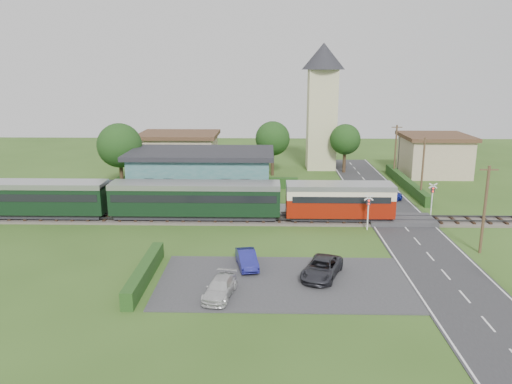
{
  "coord_description": "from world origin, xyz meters",
  "views": [
    {
      "loc": [
        -2.58,
        -43.51,
        14.18
      ],
      "look_at": [
        -3.76,
        4.0,
        2.36
      ],
      "focal_mm": 35.0,
      "sensor_mm": 36.0,
      "label": 1
    }
  ],
  "objects_px": {
    "station_building": "(202,174)",
    "car_park_dark": "(322,268)",
    "church_tower": "(322,97)",
    "crossing_signal_near": "(368,207)",
    "house_east": "(434,154)",
    "car_park_silver": "(220,288)",
    "equipment_hut": "(116,194)",
    "crossing_signal_far": "(432,194)",
    "train": "(162,198)",
    "house_west": "(179,152)",
    "car_park_blue": "(247,259)",
    "pedestrian_near": "(260,198)",
    "car_on_road": "(385,194)",
    "pedestrian_far": "(146,198)"
  },
  "relations": [
    {
      "from": "house_west",
      "to": "car_park_blue",
      "type": "relative_size",
      "value": 2.95
    },
    {
      "from": "house_east",
      "to": "car_park_dark",
      "type": "height_order",
      "value": "house_east"
    },
    {
      "from": "car_park_blue",
      "to": "pedestrian_near",
      "type": "height_order",
      "value": "pedestrian_near"
    },
    {
      "from": "equipment_hut",
      "to": "car_park_blue",
      "type": "bearing_deg",
      "value": -46.58
    },
    {
      "from": "church_tower",
      "to": "pedestrian_far",
      "type": "relative_size",
      "value": 9.03
    },
    {
      "from": "train",
      "to": "house_west",
      "type": "xyz_separation_m",
      "value": [
        -2.37,
        23.0,
        0.61
      ]
    },
    {
      "from": "crossing_signal_far",
      "to": "car_on_road",
      "type": "relative_size",
      "value": 0.85
    },
    {
      "from": "equipment_hut",
      "to": "crossing_signal_far",
      "type": "relative_size",
      "value": 0.78
    },
    {
      "from": "car_park_blue",
      "to": "car_park_dark",
      "type": "distance_m",
      "value": 5.53
    },
    {
      "from": "pedestrian_far",
      "to": "house_east",
      "type": "bearing_deg",
      "value": -55.15
    },
    {
      "from": "crossing_signal_far",
      "to": "car_on_road",
      "type": "xyz_separation_m",
      "value": [
        -3.28,
        5.83,
        -1.44
      ]
    },
    {
      "from": "car_on_road",
      "to": "car_park_dark",
      "type": "bearing_deg",
      "value": 165.59
    },
    {
      "from": "church_tower",
      "to": "car_park_silver",
      "type": "relative_size",
      "value": 4.47
    },
    {
      "from": "equipment_hut",
      "to": "car_park_silver",
      "type": "bearing_deg",
      "value": -57.63
    },
    {
      "from": "car_park_blue",
      "to": "pedestrian_near",
      "type": "relative_size",
      "value": 1.99
    },
    {
      "from": "equipment_hut",
      "to": "crossing_signal_far",
      "type": "distance_m",
      "value": 31.61
    },
    {
      "from": "crossing_signal_far",
      "to": "car_on_road",
      "type": "bearing_deg",
      "value": 119.36
    },
    {
      "from": "train",
      "to": "car_park_silver",
      "type": "height_order",
      "value": "train"
    },
    {
      "from": "church_tower",
      "to": "pedestrian_far",
      "type": "distance_m",
      "value": 31.65
    },
    {
      "from": "house_east",
      "to": "car_park_silver",
      "type": "xyz_separation_m",
      "value": [
        -25.59,
        -38.38,
        -2.15
      ]
    },
    {
      "from": "church_tower",
      "to": "pedestrian_near",
      "type": "xyz_separation_m",
      "value": [
        -8.39,
        -22.38,
        -8.86
      ]
    },
    {
      "from": "church_tower",
      "to": "pedestrian_near",
      "type": "distance_m",
      "value": 25.49
    },
    {
      "from": "equipment_hut",
      "to": "house_west",
      "type": "bearing_deg",
      "value": 81.38
    },
    {
      "from": "car_park_dark",
      "to": "pedestrian_near",
      "type": "height_order",
      "value": "pedestrian_near"
    },
    {
      "from": "crossing_signal_near",
      "to": "crossing_signal_far",
      "type": "bearing_deg",
      "value": 33.69
    },
    {
      "from": "house_east",
      "to": "station_building",
      "type": "bearing_deg",
      "value": -156.56
    },
    {
      "from": "car_on_road",
      "to": "car_park_silver",
      "type": "relative_size",
      "value": 0.98
    },
    {
      "from": "station_building",
      "to": "car_park_dark",
      "type": "xyz_separation_m",
      "value": [
        11.19,
        -22.16,
        -1.98
      ]
    },
    {
      "from": "car_on_road",
      "to": "pedestrian_near",
      "type": "xyz_separation_m",
      "value": [
        -13.71,
        -4.6,
        0.66
      ]
    },
    {
      "from": "train",
      "to": "church_tower",
      "type": "relative_size",
      "value": 2.45
    },
    {
      "from": "pedestrian_near",
      "to": "house_east",
      "type": "bearing_deg",
      "value": -164.75
    },
    {
      "from": "church_tower",
      "to": "car_park_blue",
      "type": "xyz_separation_m",
      "value": [
        -9.09,
        -37.5,
        -9.54
      ]
    },
    {
      "from": "station_building",
      "to": "house_west",
      "type": "height_order",
      "value": "house_west"
    },
    {
      "from": "crossing_signal_near",
      "to": "car_on_road",
      "type": "bearing_deg",
      "value": 69.76
    },
    {
      "from": "house_west",
      "to": "pedestrian_near",
      "type": "height_order",
      "value": "house_west"
    },
    {
      "from": "crossing_signal_far",
      "to": "station_building",
      "type": "bearing_deg",
      "value": 164.37
    },
    {
      "from": "house_west",
      "to": "car_park_silver",
      "type": "relative_size",
      "value": 2.74
    },
    {
      "from": "equipment_hut",
      "to": "house_west",
      "type": "xyz_separation_m",
      "value": [
        3.0,
        19.8,
        1.04
      ]
    },
    {
      "from": "crossing_signal_near",
      "to": "crossing_signal_far",
      "type": "relative_size",
      "value": 1.0
    },
    {
      "from": "church_tower",
      "to": "house_west",
      "type": "relative_size",
      "value": 1.63
    },
    {
      "from": "house_east",
      "to": "car_park_silver",
      "type": "height_order",
      "value": "house_east"
    },
    {
      "from": "train",
      "to": "pedestrian_near",
      "type": "distance_m",
      "value": 9.96
    },
    {
      "from": "house_west",
      "to": "equipment_hut",
      "type": "bearing_deg",
      "value": -98.62
    },
    {
      "from": "church_tower",
      "to": "crossing_signal_near",
      "type": "height_order",
      "value": "church_tower"
    },
    {
      "from": "pedestrian_near",
      "to": "pedestrian_far",
      "type": "height_order",
      "value": "pedestrian_far"
    },
    {
      "from": "church_tower",
      "to": "car_park_blue",
      "type": "bearing_deg",
      "value": -103.63
    },
    {
      "from": "car_on_road",
      "to": "train",
      "type": "bearing_deg",
      "value": 118.43
    },
    {
      "from": "car_park_dark",
      "to": "crossing_signal_far",
      "type": "bearing_deg",
      "value": 72.49
    },
    {
      "from": "car_park_blue",
      "to": "crossing_signal_far",
      "type": "bearing_deg",
      "value": 26.88
    },
    {
      "from": "house_west",
      "to": "crossing_signal_far",
      "type": "distance_m",
      "value": 35.26
    }
  ]
}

